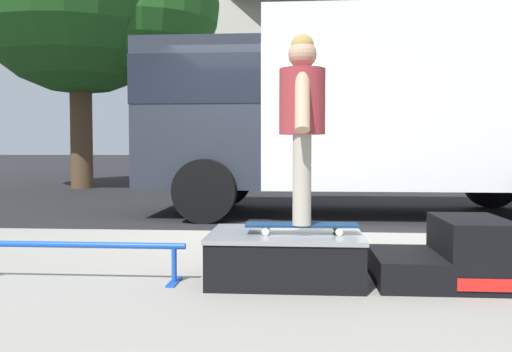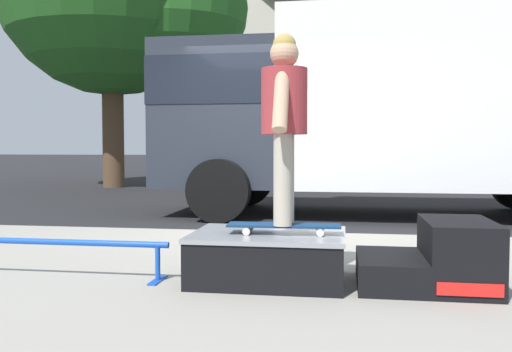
{
  "view_description": "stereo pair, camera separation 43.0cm",
  "coord_description": "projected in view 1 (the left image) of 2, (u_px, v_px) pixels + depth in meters",
  "views": [
    {
      "loc": [
        0.57,
        -6.7,
        1.06
      ],
      "look_at": [
        0.15,
        -1.32,
        0.78
      ],
      "focal_mm": 39.13,
      "sensor_mm": 36.0,
      "label": 1
    },
    {
      "loc": [
        0.99,
        -6.65,
        1.06
      ],
      "look_at": [
        0.15,
        -1.32,
        0.78
      ],
      "focal_mm": 39.13,
      "sensor_mm": 36.0,
      "label": 2
    }
  ],
  "objects": [
    {
      "name": "ground_plane",
      "position": [
        252.0,
        235.0,
        6.77
      ],
      "size": [
        140.0,
        140.0,
        0.0
      ],
      "primitive_type": "plane",
      "color": "black"
    },
    {
      "name": "sidewalk_slab",
      "position": [
        215.0,
        295.0,
        3.78
      ],
      "size": [
        50.0,
        5.0,
        0.12
      ],
      "primitive_type": "cube",
      "color": "gray",
      "rests_on": "ground"
    },
    {
      "name": "skate_box",
      "position": [
        286.0,
        255.0,
        3.93
      ],
      "size": [
        1.07,
        0.8,
        0.34
      ],
      "color": "black",
      "rests_on": "sidewalk_slab"
    },
    {
      "name": "kicker_ramp",
      "position": [
        451.0,
        256.0,
        3.84
      ],
      "size": [
        0.89,
        0.75,
        0.45
      ],
      "color": "black",
      "rests_on": "sidewalk_slab"
    },
    {
      "name": "grind_rail",
      "position": [
        77.0,
        251.0,
        3.91
      ],
      "size": [
        1.55,
        0.28,
        0.28
      ],
      "color": "blue",
      "rests_on": "sidewalk_slab"
    },
    {
      "name": "skateboard",
      "position": [
        302.0,
        225.0,
        3.87
      ],
      "size": [
        0.79,
        0.23,
        0.07
      ],
      "color": "navy",
      "rests_on": "skate_box"
    },
    {
      "name": "skater_kid",
      "position": [
        302.0,
        113.0,
        3.83
      ],
      "size": [
        0.32,
        0.67,
        1.3
      ],
      "color": "#B7AD99",
      "rests_on": "skateboard"
    },
    {
      "name": "box_truck",
      "position": [
        363.0,
        107.0,
        8.75
      ],
      "size": [
        6.91,
        2.63,
        3.05
      ],
      "color": "white",
      "rests_on": "ground"
    },
    {
      "name": "house_behind",
      "position": [
        295.0,
        65.0,
        21.61
      ],
      "size": [
        9.54,
        8.23,
        8.4
      ],
      "color": "beige",
      "rests_on": "ground"
    }
  ]
}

